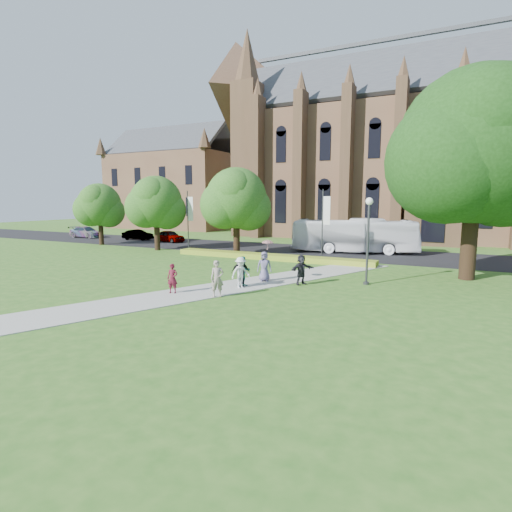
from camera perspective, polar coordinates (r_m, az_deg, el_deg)
The scene contains 25 objects.
ground at distance 22.12m, azimuth -7.56°, elevation -5.38°, with size 160.00×160.00×0.00m, color #2C601C.
road at distance 40.01m, azimuth 8.64°, elevation 0.63°, with size 160.00×10.00×0.02m, color black.
footpath at distance 22.93m, azimuth -6.16°, elevation -4.83°, with size 3.20×30.00×0.04m, color #B2B2A8.
flower_hedge at distance 34.40m, azimuth 1.99°, elevation -0.12°, with size 18.00×1.40×0.45m, color gold.
cathedral at distance 58.10m, azimuth 25.05°, elevation 15.10°, with size 52.60×18.25×28.00m.
building_west at distance 75.61m, azimuth -11.37°, elevation 11.00°, with size 22.00×14.00×18.30m.
streetlamp at distance 24.80m, azimuth 15.74°, elevation 3.55°, with size 0.44×0.44×5.24m.
large_tree at distance 29.00m, azimuth 28.94°, elevation 13.51°, with size 9.60×9.60×13.20m.
street_tree_0 at distance 41.78m, azimuth -14.10°, elevation 7.49°, with size 5.20×5.20×7.50m.
street_tree_1 at distance 37.02m, azimuth -2.83°, elevation 8.21°, with size 5.60×5.60×8.05m.
street_tree_2 at distance 48.77m, azimuth -21.44°, elevation 6.81°, with size 4.80×4.80×6.95m.
banner_pole_0 at distance 34.52m, azimuth 9.65°, elevation 5.08°, with size 0.70×0.10×6.00m.
banner_pole_1 at distance 40.83m, azimuth -9.59°, elevation 5.52°, with size 0.70×0.10×6.00m.
tour_coach at distance 39.71m, azimuth 13.83°, elevation 2.86°, with size 2.79×11.91×3.32m, color white.
car_0 at distance 49.54m, azimuth -12.22°, elevation 2.79°, with size 1.67×4.15×1.42m, color gray.
car_1 at distance 53.10m, azimuth -16.53°, elevation 2.92°, with size 1.37×3.94×1.30m, color gray.
car_2 at distance 58.93m, azimuth -23.08°, elevation 3.16°, with size 2.05×5.05×1.46m, color gray.
pedestrian_0 at distance 22.27m, azimuth -11.85°, elevation -3.15°, with size 0.59×0.39×1.62m, color maroon.
pedestrian_1 at distance 23.55m, azimuth -1.80°, elevation -2.20°, with size 0.86×0.67×1.77m, color #166F60.
pedestrian_2 at distance 23.06m, azimuth -2.22°, elevation -2.38°, with size 1.16×0.67×1.80m, color silver.
pedestrian_3 at distance 23.29m, azimuth -2.23°, elevation -2.29°, with size 1.05×0.44×1.78m, color black.
pedestrian_4 at distance 24.96m, azimuth 1.20°, elevation -1.50°, with size 0.91×0.59×1.86m, color slate.
pedestrian_5 at distance 24.18m, azimuth 6.49°, elevation -1.93°, with size 1.67×0.53×1.80m, color black.
pedestrian_6 at distance 21.06m, azimuth -5.57°, elevation -3.24°, with size 0.70×0.46×1.93m, color gray.
parasol at distance 24.80m, azimuth 1.68°, elevation 1.35°, with size 0.73×0.73×0.64m, color #E6A2B6.
Camera 1 is at (12.09, -17.80, 5.11)m, focal length 28.00 mm.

